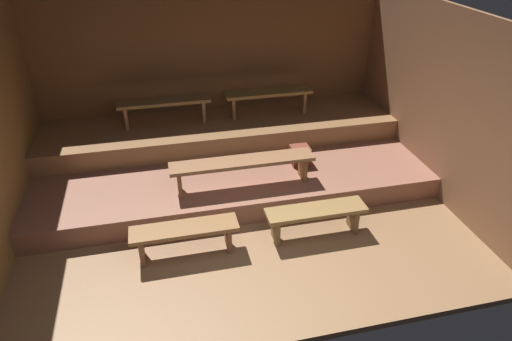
# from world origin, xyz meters

# --- Properties ---
(ground) EXTENTS (6.52, 5.03, 0.08)m
(ground) POSITION_xyz_m (0.00, 2.12, -0.04)
(ground) COLOR olive
(wall_back) EXTENTS (6.52, 0.06, 2.61)m
(wall_back) POSITION_xyz_m (0.00, 4.26, 1.30)
(wall_back) COLOR brown
(wall_back) RESTS_ON ground
(wall_right) EXTENTS (0.06, 5.03, 2.61)m
(wall_right) POSITION_xyz_m (2.89, 2.12, 1.30)
(wall_right) COLOR brown
(wall_right) RESTS_ON ground
(platform_lower) EXTENTS (5.72, 2.69, 0.31)m
(platform_lower) POSITION_xyz_m (0.00, 2.89, 0.16)
(platform_lower) COLOR #905C48
(platform_lower) RESTS_ON ground
(platform_middle) EXTENTS (5.72, 1.33, 0.31)m
(platform_middle) POSITION_xyz_m (0.00, 3.57, 0.47)
(platform_middle) COLOR olive
(platform_middle) RESTS_ON platform_lower
(bench_floor_left) EXTENTS (1.28, 0.33, 0.40)m
(bench_floor_left) POSITION_xyz_m (-0.83, 1.14, 0.32)
(bench_floor_left) COLOR olive
(bench_floor_left) RESTS_ON ground
(bench_floor_right) EXTENTS (1.28, 0.33, 0.40)m
(bench_floor_right) POSITION_xyz_m (0.83, 1.14, 0.32)
(bench_floor_right) COLOR olive
(bench_floor_right) RESTS_ON ground
(bench_lower_center) EXTENTS (1.97, 0.33, 0.40)m
(bench_lower_center) POSITION_xyz_m (0.07, 2.03, 0.65)
(bench_lower_center) COLOR #90613F
(bench_lower_center) RESTS_ON platform_lower
(bench_middle_left) EXTENTS (1.45, 0.33, 0.40)m
(bench_middle_left) POSITION_xyz_m (-0.85, 3.67, 0.95)
(bench_middle_left) COLOR olive
(bench_middle_left) RESTS_ON platform_middle
(bench_middle_right) EXTENTS (1.45, 0.33, 0.40)m
(bench_middle_right) POSITION_xyz_m (0.85, 3.67, 0.95)
(bench_middle_right) COLOR olive
(bench_middle_right) RESTS_ON platform_middle
(wooden_crate_lower) EXTENTS (0.27, 0.27, 0.27)m
(wooden_crate_lower) POSITION_xyz_m (1.04, 2.45, 0.45)
(wooden_crate_lower) COLOR brown
(wooden_crate_lower) RESTS_ON platform_lower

